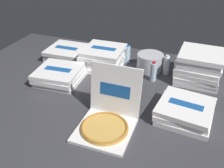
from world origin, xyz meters
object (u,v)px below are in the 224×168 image
(water_bottle_0, at_px, (166,65))
(water_bottle_2, at_px, (127,54))
(pizza_stack_right_far, at_px, (185,111))
(water_bottle_1, at_px, (178,64))
(pizza_stack_left_near, at_px, (59,75))
(pizza_stack_right_mid, at_px, (199,66))
(pizza_stack_right_near, at_px, (67,52))
(open_pizza_box, at_px, (108,118))
(ice_bucket, at_px, (150,62))
(water_bottle_3, at_px, (153,72))
(pizza_stack_center_near, at_px, (103,57))

(water_bottle_0, xyz_separation_m, water_bottle_2, (-0.45, 0.11, 0.00))
(pizza_stack_right_far, relative_size, water_bottle_1, 2.23)
(pizza_stack_left_near, bearing_deg, pizza_stack_right_mid, 21.26)
(pizza_stack_right_mid, bearing_deg, water_bottle_0, 177.15)
(pizza_stack_left_near, distance_m, water_bottle_0, 1.08)
(pizza_stack_right_near, distance_m, pizza_stack_left_near, 0.52)
(open_pizza_box, relative_size, water_bottle_1, 2.35)
(ice_bucket, distance_m, water_bottle_1, 0.28)
(pizza_stack_left_near, xyz_separation_m, water_bottle_3, (0.86, 0.33, 0.03))
(open_pizza_box, relative_size, pizza_stack_right_mid, 1.09)
(water_bottle_2, bearing_deg, pizza_stack_right_near, -169.82)
(pizza_stack_right_far, xyz_separation_m, water_bottle_1, (-0.16, 0.72, 0.03))
(open_pizza_box, bearing_deg, water_bottle_2, 99.56)
(water_bottle_1, bearing_deg, water_bottle_3, -129.26)
(water_bottle_1, relative_size, water_bottle_3, 1.00)
(water_bottle_0, xyz_separation_m, water_bottle_3, (-0.09, -0.18, 0.00))
(pizza_stack_right_near, distance_m, pizza_stack_right_far, 1.55)
(ice_bucket, relative_size, water_bottle_0, 1.34)
(pizza_stack_right_mid, relative_size, water_bottle_2, 2.15)
(pizza_stack_center_near, xyz_separation_m, pizza_stack_right_mid, (0.98, 0.06, 0.04))
(water_bottle_2, distance_m, water_bottle_3, 0.46)
(open_pizza_box, height_order, pizza_stack_right_mid, open_pizza_box)
(ice_bucket, height_order, water_bottle_3, water_bottle_3)
(open_pizza_box, bearing_deg, pizza_stack_right_mid, 58.70)
(water_bottle_0, bearing_deg, water_bottle_1, 30.59)
(pizza_stack_left_near, height_order, pizza_stack_center_near, pizza_stack_center_near)
(water_bottle_1, height_order, water_bottle_3, same)
(pizza_stack_right_mid, xyz_separation_m, water_bottle_1, (-0.21, 0.08, -0.05))
(ice_bucket, xyz_separation_m, water_bottle_2, (-0.27, 0.07, 0.01))
(pizza_stack_right_mid, bearing_deg, open_pizza_box, -121.30)
(pizza_stack_right_mid, distance_m, water_bottle_2, 0.77)
(pizza_stack_right_far, xyz_separation_m, water_bottle_0, (-0.26, 0.66, 0.03))
(pizza_stack_right_near, distance_m, ice_bucket, 0.97)
(pizza_stack_right_near, relative_size, water_bottle_3, 2.20)
(pizza_stack_right_near, bearing_deg, pizza_stack_left_near, -69.11)
(open_pizza_box, xyz_separation_m, pizza_stack_right_mid, (0.58, 0.95, 0.07))
(pizza_stack_right_mid, distance_m, water_bottle_1, 0.23)
(water_bottle_0, xyz_separation_m, water_bottle_1, (0.11, 0.06, 0.00))
(pizza_stack_left_near, bearing_deg, water_bottle_3, 20.75)
(pizza_stack_right_mid, xyz_separation_m, water_bottle_2, (-0.76, 0.12, -0.05))
(pizza_stack_left_near, xyz_separation_m, water_bottle_2, (0.51, 0.61, 0.03))
(pizza_stack_right_near, distance_m, pizza_stack_center_near, 0.48)
(ice_bucket, xyz_separation_m, water_bottle_0, (0.18, -0.03, 0.01))
(pizza_stack_center_near, relative_size, water_bottle_0, 2.22)
(pizza_stack_right_mid, bearing_deg, water_bottle_2, 170.99)
(open_pizza_box, xyz_separation_m, water_bottle_1, (0.37, 1.03, 0.02))
(open_pizza_box, distance_m, pizza_stack_left_near, 0.83)
(pizza_stack_right_near, xyz_separation_m, water_bottle_1, (1.25, 0.08, 0.03))
(open_pizza_box, height_order, ice_bucket, open_pizza_box)
(pizza_stack_center_near, distance_m, water_bottle_2, 0.28)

